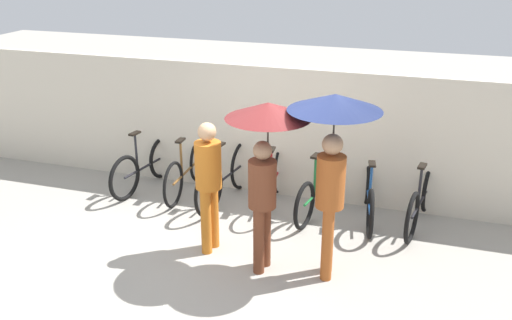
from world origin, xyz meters
name	(u,v)px	position (x,y,z in m)	size (l,w,h in m)	color
ground_plane	(230,267)	(0.00, 0.00, 0.00)	(30.00, 30.00, 0.00)	#9E998E
back_wall	(282,133)	(0.00, 2.23, 0.98)	(12.13, 0.12, 1.95)	beige
parked_bicycle_0	(145,166)	(-2.07, 1.79, 0.36)	(0.44, 1.65, 1.10)	black
parked_bicycle_1	(187,170)	(-1.38, 1.83, 0.36)	(0.44, 1.70, 0.96)	black
parked_bicycle_2	(227,176)	(-0.69, 1.73, 0.40)	(0.44, 1.82, 1.07)	black
parked_bicycle_3	(273,181)	(0.00, 1.81, 0.38)	(0.44, 1.65, 1.02)	black
parked_bicycle_4	(320,189)	(0.69, 1.79, 0.35)	(0.48, 1.74, 1.11)	black
parked_bicycle_5	(369,195)	(1.38, 1.79, 0.35)	(0.48, 1.69, 1.09)	black
parked_bicycle_6	(421,201)	(2.07, 1.81, 0.36)	(0.46, 1.71, 1.09)	black
pedestrian_leading	(208,178)	(-0.38, 0.33, 0.97)	(0.32, 0.32, 1.66)	#C66B1E
pedestrian_center	(266,142)	(0.38, 0.19, 1.55)	(0.96, 0.96, 2.00)	brown
pedestrian_trailing	(333,136)	(1.10, 0.29, 1.67)	(1.03, 1.03, 2.12)	#9E4C1E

